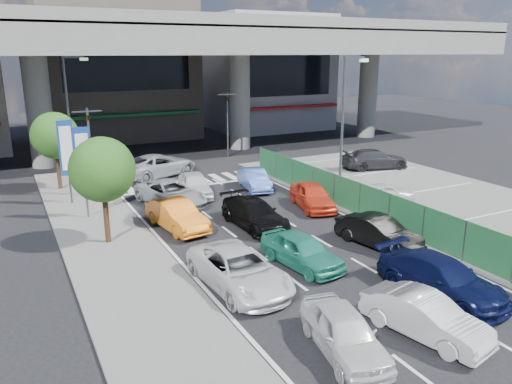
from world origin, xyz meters
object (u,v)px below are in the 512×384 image
minivan_navy_back (441,278)px  signboard_far (67,151)px  street_lamp_left (70,106)px  sedan_white_mid_left (239,270)px  signboard_near (83,160)px  sedan_white_front_mid (195,185)px  hatch_black_mid_right (378,232)px  sedan_black_mid (254,214)px  taxi_orange_right (312,196)px  taxi_orange_left (177,215)px  kei_truck_front_right (254,179)px  street_lamp_right (345,114)px  parked_sedan_white (384,193)px  hatch_white_back_mid (425,316)px  traffic_light_right (227,108)px  van_white_back_left (344,332)px  tree_near (102,170)px  traffic_cone (365,199)px  tree_far (55,136)px  parked_sedan_dgrey (375,159)px  taxi_teal_mid (301,250)px  crossing_wagon_silver (158,165)px  wagon_silver_front_left (171,193)px  traffic_light_left (89,130)px

minivan_navy_back → signboard_far: bearing=112.0°
street_lamp_left → sedan_white_mid_left: size_ratio=1.61×
signboard_near → sedan_white_front_mid: bearing=13.6°
hatch_black_mid_right → sedan_black_mid: (-3.65, 4.73, 0.01)m
taxi_orange_right → hatch_black_mid_right: bearing=-81.3°
taxi_orange_left → kei_truck_front_right: (6.56, 4.72, -0.06)m
street_lamp_right → parked_sedan_white: size_ratio=2.24×
parked_sedan_white → sedan_white_front_mid: bearing=61.5°
signboard_near → hatch_white_back_mid: (7.11, -15.84, -2.42)m
traffic_light_right → taxi_orange_right: 15.07m
hatch_white_back_mid → street_lamp_left: bearing=90.3°
van_white_back_left → minivan_navy_back: minivan_navy_back is taller
tree_near → traffic_cone: size_ratio=6.88×
signboard_far → tree_far: (-0.20, 3.51, 0.32)m
street_lamp_left → traffic_cone: size_ratio=11.46×
parked_sedan_dgrey → hatch_white_back_mid: bearing=157.4°
tree_near → parked_sedan_white: tree_near is taller
taxi_orange_left → taxi_orange_right: same height
traffic_light_right → parked_sedan_white: size_ratio=1.46×
sedan_white_mid_left → taxi_teal_mid: 3.05m
street_lamp_right → hatch_black_mid_right: bearing=-116.0°
traffic_light_right → taxi_orange_left: 17.43m
hatch_black_mid_right → sedan_white_front_mid: sedan_white_front_mid is taller
taxi_orange_left → crossing_wagon_silver: crossing_wagon_silver is taller
hatch_black_mid_right → sedan_black_mid: bearing=117.1°
hatch_white_back_mid → parked_sedan_dgrey: 22.30m
parked_sedan_white → hatch_white_back_mid: bearing=152.4°
street_lamp_left → wagon_silver_front_left: size_ratio=1.64×
parked_sedan_white → taxi_orange_left: bearing=90.9°
kei_truck_front_right → crossing_wagon_silver: crossing_wagon_silver is taller
sedan_white_mid_left → taxi_orange_right: bearing=38.3°
street_lamp_left → tree_near: bearing=-92.8°
traffic_light_right → tree_far: size_ratio=1.08×
crossing_wagon_silver → signboard_near: bearing=120.2°
sedan_white_mid_left → parked_sedan_dgrey: (16.76, 12.55, 0.07)m
sedan_black_mid → wagon_silver_front_left: (-2.49, 5.31, 0.01)m
tree_near → traffic_light_left: bearing=84.3°
wagon_silver_front_left → kei_truck_front_right: bearing=-5.7°
street_lamp_left → parked_sedan_dgrey: 21.37m
sedan_white_mid_left → signboard_far: bearing=102.9°
sedan_black_mid → traffic_cone: bearing=-1.3°
parked_sedan_dgrey → wagon_silver_front_left: bearing=109.8°
sedan_white_front_mid → parked_sedan_dgrey: (14.00, 0.59, 0.07)m
kei_truck_front_right → tree_near: bearing=-140.5°
taxi_orange_right → parked_sedan_white: (3.83, -1.32, -0.02)m
taxi_orange_right → kei_truck_front_right: (-1.05, 4.88, -0.06)m
kei_truck_front_right → parked_sedan_white: parked_sedan_white is taller
street_lamp_left → tree_near: (-0.67, -14.00, -1.38)m
hatch_white_back_mid → minivan_navy_back: minivan_navy_back is taller
traffic_cone → hatch_black_mid_right: bearing=-123.8°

